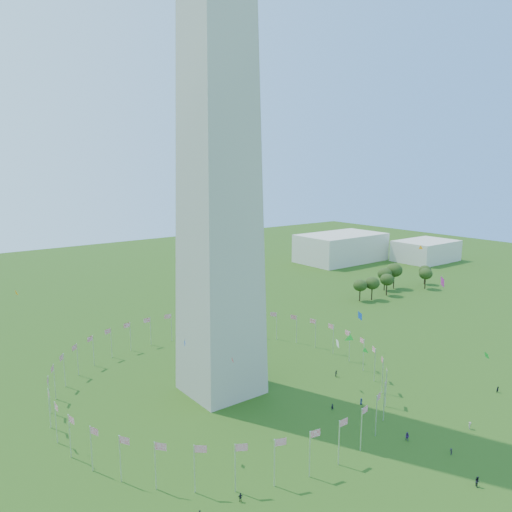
% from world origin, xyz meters
% --- Properties ---
extents(ground, '(600.00, 600.00, 0.00)m').
position_xyz_m(ground, '(0.00, 0.00, 0.00)').
color(ground, '#20420F').
rests_on(ground, ground).
extents(washington_monument, '(16.80, 16.80, 169.00)m').
position_xyz_m(washington_monument, '(0.00, 50.00, 84.50)').
color(washington_monument, '#AFAB9C').
rests_on(washington_monument, ground).
extents(flag_ring, '(80.24, 80.24, 9.00)m').
position_xyz_m(flag_ring, '(-0.00, 50.00, 4.50)').
color(flag_ring, silver).
rests_on(flag_ring, ground).
extents(gov_building_east_a, '(50.00, 30.00, 16.00)m').
position_xyz_m(gov_building_east_a, '(150.00, 150.00, 8.00)').
color(gov_building_east_a, beige).
rests_on(gov_building_east_a, ground).
extents(gov_building_east_b, '(35.00, 25.00, 12.00)m').
position_xyz_m(gov_building_east_b, '(190.00, 120.00, 6.00)').
color(gov_building_east_b, beige).
rests_on(gov_building_east_b, ground).
extents(crowd, '(90.31, 76.75, 1.93)m').
position_xyz_m(crowd, '(10.67, -1.55, 0.88)').
color(crowd, '#282828').
rests_on(crowd, ground).
extents(kites_aloft, '(123.47, 63.47, 30.23)m').
position_xyz_m(kites_aloft, '(16.05, 25.41, 18.95)').
color(kites_aloft, green).
rests_on(kites_aloft, ground).
extents(tree_line_east, '(52.85, 15.73, 11.43)m').
position_xyz_m(tree_line_east, '(114.77, 85.70, 4.94)').
color(tree_line_east, '#2E4818').
rests_on(tree_line_east, ground).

